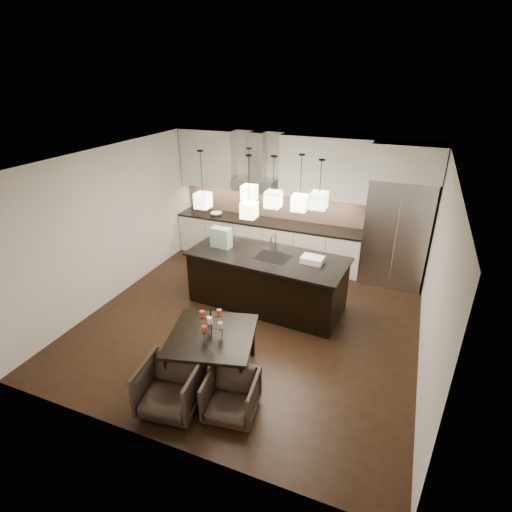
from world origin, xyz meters
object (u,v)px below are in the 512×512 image
at_px(island_body, 267,281).
at_px(armchair_left, 170,387).
at_px(dining_table, 213,355).
at_px(refrigerator, 396,233).
at_px(armchair_right, 231,396).

bearing_deg(island_body, armchair_left, -90.61).
bearing_deg(armchair_left, dining_table, 67.40).
height_order(refrigerator, armchair_left, refrigerator).
height_order(island_body, armchair_left, island_body).
bearing_deg(refrigerator, armchair_right, -109.16).
xyz_separation_m(dining_table, armchair_right, (0.55, -0.57, -0.05)).
bearing_deg(armchair_right, dining_table, 126.37).
height_order(refrigerator, island_body, refrigerator).
distance_m(refrigerator, island_body, 2.78).
bearing_deg(armchair_left, island_body, 77.47).
distance_m(refrigerator, armchair_right, 4.74).
relative_size(dining_table, armchair_left, 1.53).
height_order(dining_table, armchair_left, dining_table).
bearing_deg(dining_table, island_body, 74.56).
height_order(island_body, dining_table, island_body).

